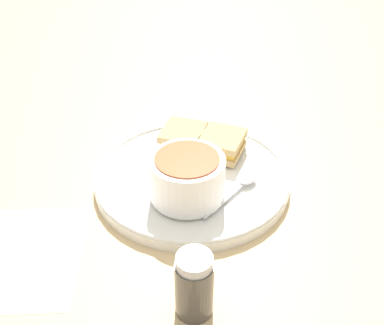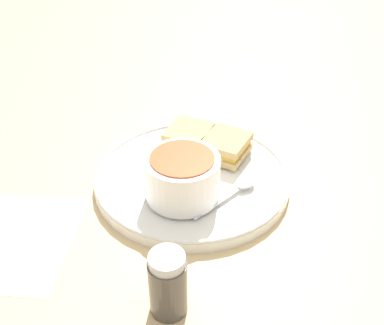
{
  "view_description": "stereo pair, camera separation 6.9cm",
  "coord_description": "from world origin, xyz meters",
  "px_view_note": "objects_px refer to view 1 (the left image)",
  "views": [
    {
      "loc": [
        -0.54,
        0.16,
        0.44
      ],
      "look_at": [
        0.0,
        0.0,
        0.04
      ],
      "focal_mm": 42.0,
      "sensor_mm": 36.0,
      "label": 1
    },
    {
      "loc": [
        -0.56,
        0.09,
        0.44
      ],
      "look_at": [
        0.0,
        0.0,
        0.04
      ],
      "focal_mm": 42.0,
      "sensor_mm": 36.0,
      "label": 2
    }
  ],
  "objects_px": {
    "sandwich_half_far": "(183,137)",
    "salt_shaker": "(194,285)",
    "soup_bowl": "(187,177)",
    "spoon": "(243,182)",
    "sandwich_half_near": "(222,144)"
  },
  "relations": [
    {
      "from": "sandwich_half_far",
      "to": "salt_shaker",
      "type": "xyz_separation_m",
      "value": [
        -0.3,
        0.07,
        0.01
      ]
    },
    {
      "from": "soup_bowl",
      "to": "spoon",
      "type": "relative_size",
      "value": 0.96
    },
    {
      "from": "spoon",
      "to": "salt_shaker",
      "type": "height_order",
      "value": "salt_shaker"
    },
    {
      "from": "sandwich_half_far",
      "to": "salt_shaker",
      "type": "relative_size",
      "value": 1.12
    },
    {
      "from": "soup_bowl",
      "to": "sandwich_half_far",
      "type": "xyz_separation_m",
      "value": [
        0.13,
        -0.03,
        -0.02
      ]
    },
    {
      "from": "spoon",
      "to": "sandwich_half_far",
      "type": "height_order",
      "value": "sandwich_half_far"
    },
    {
      "from": "sandwich_half_near",
      "to": "sandwich_half_far",
      "type": "relative_size",
      "value": 1.01
    },
    {
      "from": "spoon",
      "to": "sandwich_half_near",
      "type": "xyz_separation_m",
      "value": [
        0.09,
        0.0,
        0.01
      ]
    },
    {
      "from": "spoon",
      "to": "sandwich_half_near",
      "type": "distance_m",
      "value": 0.09
    },
    {
      "from": "spoon",
      "to": "salt_shaker",
      "type": "bearing_deg",
      "value": -160.78
    },
    {
      "from": "spoon",
      "to": "sandwich_half_far",
      "type": "relative_size",
      "value": 1.15
    },
    {
      "from": "salt_shaker",
      "to": "sandwich_half_near",
      "type": "bearing_deg",
      "value": -25.32
    },
    {
      "from": "sandwich_half_far",
      "to": "spoon",
      "type": "bearing_deg",
      "value": -155.15
    },
    {
      "from": "sandwich_half_near",
      "to": "salt_shaker",
      "type": "xyz_separation_m",
      "value": [
        -0.27,
        0.13,
        0.01
      ]
    },
    {
      "from": "sandwich_half_near",
      "to": "sandwich_half_far",
      "type": "bearing_deg",
      "value": 56.58
    }
  ]
}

